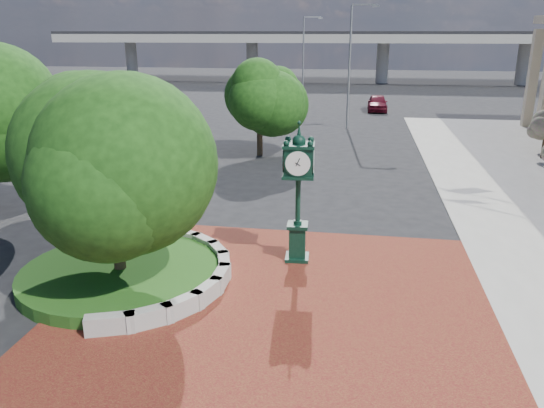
{
  "coord_description": "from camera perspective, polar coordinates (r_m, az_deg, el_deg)",
  "views": [
    {
      "loc": [
        2.1,
        -14.02,
        7.34
      ],
      "look_at": [
        -0.48,
        1.5,
        2.23
      ],
      "focal_mm": 35.0,
      "sensor_mm": 36.0,
      "label": 1
    }
  ],
  "objects": [
    {
      "name": "tree_street",
      "position": [
        32.86,
        -1.36,
        10.8
      ],
      "size": [
        4.4,
        4.4,
        5.45
      ],
      "color": "#38281C",
      "rests_on": "ground"
    },
    {
      "name": "planter_wall",
      "position": [
        16.42,
        -8.63,
        -7.74
      ],
      "size": [
        2.96,
        6.77,
        0.54
      ],
      "color": "#9E9B93",
      "rests_on": "ground"
    },
    {
      "name": "parked_car",
      "position": [
        53.56,
        11.27,
        10.62
      ],
      "size": [
        1.88,
        4.64,
        1.58
      ],
      "primitive_type": "imported",
      "rotation": [
        0.0,
        0.0,
        0.0
      ],
      "color": "#4E0B19",
      "rests_on": "ground"
    },
    {
      "name": "ground",
      "position": [
        15.97,
        0.84,
        -9.4
      ],
      "size": [
        200.0,
        200.0,
        0.0
      ],
      "primitive_type": "plane",
      "color": "black",
      "rests_on": "ground"
    },
    {
      "name": "grass_bed",
      "position": [
        17.26,
        -15.94,
        -7.2
      ],
      "size": [
        6.1,
        6.1,
        0.4
      ],
      "primitive_type": "cylinder",
      "color": "#194313",
      "rests_on": "ground"
    },
    {
      "name": "street_lamp_near",
      "position": [
        42.76,
        8.67,
        15.31
      ],
      "size": [
        2.1,
        0.29,
        9.37
      ],
      "color": "slate",
      "rests_on": "ground"
    },
    {
      "name": "plaza",
      "position": [
        15.09,
        0.25,
        -11.05
      ],
      "size": [
        12.0,
        12.0,
        0.04
      ],
      "primitive_type": "cube",
      "color": "maroon",
      "rests_on": "ground"
    },
    {
      "name": "street_lamp_far",
      "position": [
        56.42,
        3.61,
        15.77
      ],
      "size": [
        1.93,
        0.78,
        8.86
      ],
      "color": "slate",
      "rests_on": "ground"
    },
    {
      "name": "post_clock",
      "position": [
        17.18,
        2.84,
        1.76
      ],
      "size": [
        1.03,
        1.03,
        4.64
      ],
      "color": "black",
      "rests_on": "ground"
    },
    {
      "name": "tree_planter",
      "position": [
        16.13,
        -17.0,
        4.23
      ],
      "size": [
        5.2,
        5.2,
        6.33
      ],
      "color": "#38281C",
      "rests_on": "ground"
    },
    {
      "name": "overpass",
      "position": [
        84.06,
        8.23,
        17.26
      ],
      "size": [
        90.0,
        12.0,
        7.5
      ],
      "color": "#9E9B93",
      "rests_on": "ground"
    }
  ]
}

